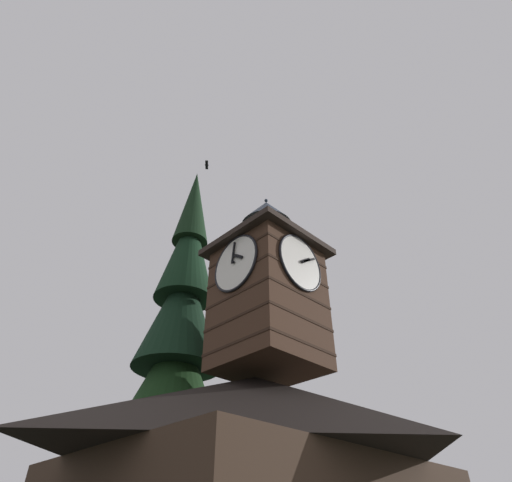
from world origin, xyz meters
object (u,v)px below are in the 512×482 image
at_px(pine_tree_behind, 175,377).
at_px(clock_tower, 268,290).
at_px(moon, 219,401).
at_px(flying_bird_high, 207,165).

bearing_deg(pine_tree_behind, clock_tower, 99.32).
bearing_deg(moon, clock_tower, 53.46).
bearing_deg(moon, flying_bird_high, 47.94).
height_order(clock_tower, flying_bird_high, flying_bird_high).
relative_size(moon, flying_bird_high, 3.83).
distance_m(pine_tree_behind, moon, 29.25).
height_order(clock_tower, pine_tree_behind, pine_tree_behind).
distance_m(clock_tower, pine_tree_behind, 5.36).
xyz_separation_m(clock_tower, flying_bird_high, (1.23, -3.17, 8.36)).
xyz_separation_m(pine_tree_behind, moon, (-19.54, -20.67, 6.82)).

